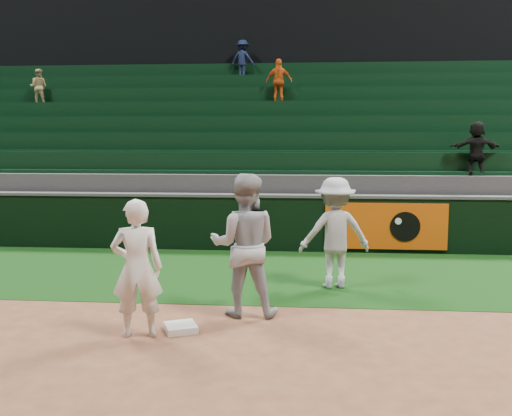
{
  "coord_description": "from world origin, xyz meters",
  "views": [
    {
      "loc": [
        1.25,
        -7.28,
        2.48
      ],
      "look_at": [
        0.43,
        2.3,
        1.3
      ],
      "focal_mm": 40.0,
      "sensor_mm": 36.0,
      "label": 1
    }
  ],
  "objects_px": {
    "first_baseman": "(137,268)",
    "first_base": "(181,328)",
    "baserunner": "(244,245)",
    "base_coach": "(335,233)"
  },
  "relations": [
    {
      "from": "first_baseman",
      "to": "base_coach",
      "type": "height_order",
      "value": "base_coach"
    },
    {
      "from": "baserunner",
      "to": "base_coach",
      "type": "height_order",
      "value": "baserunner"
    },
    {
      "from": "first_base",
      "to": "first_baseman",
      "type": "xyz_separation_m",
      "value": [
        -0.49,
        -0.23,
        0.83
      ]
    },
    {
      "from": "first_baseman",
      "to": "first_base",
      "type": "bearing_deg",
      "value": -165.83
    },
    {
      "from": "baserunner",
      "to": "first_base",
      "type": "bearing_deg",
      "value": 43.67
    },
    {
      "from": "baserunner",
      "to": "base_coach",
      "type": "bearing_deg",
      "value": -131.72
    },
    {
      "from": "first_base",
      "to": "first_baseman",
      "type": "bearing_deg",
      "value": -154.69
    },
    {
      "from": "base_coach",
      "to": "baserunner",
      "type": "bearing_deg",
      "value": 38.44
    },
    {
      "from": "first_baseman",
      "to": "base_coach",
      "type": "xyz_separation_m",
      "value": [
        2.58,
        2.58,
        0.05
      ]
    },
    {
      "from": "baserunner",
      "to": "first_baseman",
      "type": "bearing_deg",
      "value": 36.99
    }
  ]
}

